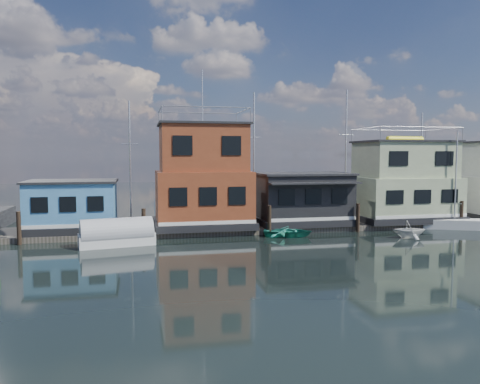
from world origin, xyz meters
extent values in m
plane|color=black|center=(0.00, 0.00, 0.00)|extent=(160.00, 160.00, 0.00)
cube|color=#595147|center=(0.00, 12.00, 0.20)|extent=(48.00, 5.00, 0.40)
cube|color=black|center=(-18.00, 12.00, 0.65)|extent=(6.40, 4.90, 0.50)
cube|color=#4C8EC5|center=(-18.00, 12.00, 2.40)|extent=(6.00, 4.50, 3.00)
cube|color=black|center=(-18.00, 12.00, 3.98)|extent=(6.30, 4.80, 0.16)
cube|color=black|center=(-8.50, 12.00, 0.65)|extent=(7.40, 5.90, 0.50)
cube|color=brown|center=(-8.50, 12.00, 2.77)|extent=(7.00, 5.50, 3.74)
cube|color=brown|center=(-8.50, 12.00, 6.37)|extent=(6.30, 4.95, 3.46)
cube|color=black|center=(-8.50, 12.00, 8.18)|extent=(6.65, 5.23, 0.16)
cylinder|color=silver|center=(-8.50, 12.00, 10.26)|extent=(0.08, 0.08, 4.00)
cube|color=black|center=(-0.50, 12.00, 0.65)|extent=(7.40, 5.40, 0.50)
cube|color=black|center=(-0.50, 12.00, 2.60)|extent=(7.00, 5.00, 3.40)
cube|color=black|center=(-0.50, 12.00, 4.38)|extent=(7.30, 5.30, 0.16)
cube|color=black|center=(-0.50, 9.20, 3.79)|extent=(7.00, 1.20, 0.12)
cube|color=black|center=(8.50, 12.00, 0.65)|extent=(8.40, 5.90, 0.50)
cube|color=#A4B288|center=(8.50, 12.00, 2.46)|extent=(8.00, 5.50, 3.12)
cube|color=#A4B288|center=(8.50, 12.00, 5.46)|extent=(7.20, 4.95, 2.88)
cube|color=black|center=(8.50, 12.00, 6.98)|extent=(7.60, 5.23, 0.16)
cylinder|color=yellow|center=(8.50, 12.00, 7.15)|extent=(3.20, 0.56, 0.56)
cylinder|color=#2D2116|center=(-21.00, 9.20, 1.10)|extent=(0.28, 0.28, 2.20)
cylinder|color=#2D2116|center=(-13.00, 9.20, 1.10)|extent=(0.28, 0.28, 2.20)
cylinder|color=#2D2116|center=(-4.00, 9.20, 1.10)|extent=(0.28, 0.28, 2.20)
cylinder|color=#2D2116|center=(3.00, 9.20, 1.10)|extent=(0.28, 0.28, 2.20)
cylinder|color=#2D2116|center=(12.00, 9.20, 1.10)|extent=(0.28, 0.28, 2.20)
cylinder|color=silver|center=(-14.00, 18.00, 5.25)|extent=(0.16, 0.16, 10.50)
cylinder|color=silver|center=(-14.00, 18.00, 6.83)|extent=(1.40, 0.06, 0.06)
cylinder|color=silver|center=(-3.00, 18.00, 5.75)|extent=(0.16, 0.16, 11.50)
cylinder|color=silver|center=(-3.00, 18.00, 7.48)|extent=(1.40, 0.06, 0.06)
cylinder|color=silver|center=(6.00, 18.00, 6.00)|extent=(0.16, 0.16, 12.00)
cylinder|color=silver|center=(6.00, 18.00, 7.80)|extent=(1.40, 0.06, 0.06)
cylinder|color=silver|center=(14.00, 18.00, 5.00)|extent=(0.16, 0.16, 10.00)
cylinder|color=silver|center=(14.00, 18.00, 6.50)|extent=(1.40, 0.06, 0.06)
cube|color=silver|center=(-14.74, 7.62, 0.40)|extent=(4.99, 2.63, 0.79)
cylinder|color=#9F9FA3|center=(-14.74, 7.62, 0.85)|extent=(4.79, 2.70, 1.92)
imported|color=silver|center=(5.37, 6.04, 0.63)|extent=(2.63, 2.35, 1.25)
cube|color=silver|center=(11.29, 9.11, 0.38)|extent=(5.16, 3.46, 0.76)
cylinder|color=silver|center=(11.29, 9.11, 4.26)|extent=(0.12, 0.12, 6.99)
cube|color=silver|center=(11.29, 9.11, 2.07)|extent=(0.66, 1.42, 0.05)
imported|color=#23816D|center=(-2.85, 8.41, 0.36)|extent=(4.06, 3.43, 0.72)
camera|label=1|loc=(-13.24, -23.44, 5.89)|focal=35.00mm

